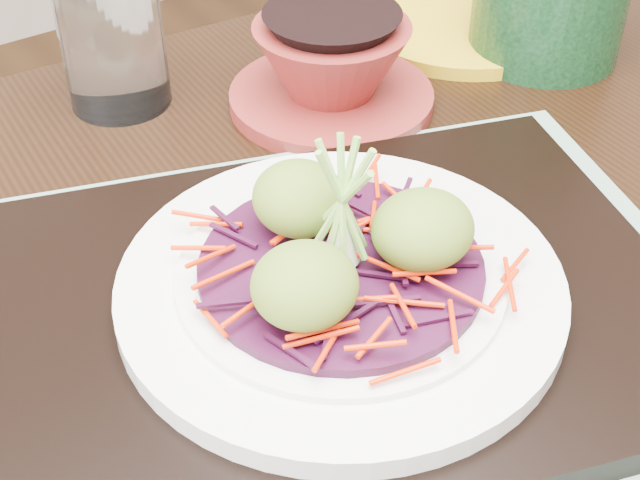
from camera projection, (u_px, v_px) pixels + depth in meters
dining_table at (351, 404)px, 0.59m from camera, size 1.20×0.85×0.71m
placemat at (340, 319)px, 0.52m from camera, size 0.54×0.48×0.00m
serving_tray at (340, 306)px, 0.51m from camera, size 0.46×0.40×0.02m
white_plate at (341, 284)px, 0.50m from camera, size 0.25×0.25×0.02m
cabbage_bed at (341, 267)px, 0.49m from camera, size 0.16×0.16×0.01m
carrot_julienne at (341, 256)px, 0.49m from camera, size 0.19×0.19×0.01m
guacamole_scoops at (342, 236)px, 0.48m from camera, size 0.14×0.12×0.04m
scallion_garnish at (342, 207)px, 0.47m from camera, size 0.06×0.06×0.09m
water_glass at (112, 37)px, 0.68m from camera, size 0.09×0.09×0.11m
terracotta_bowl_set at (332, 70)px, 0.69m from camera, size 0.18×0.18×0.07m
yellow_plate at (462, 22)px, 0.81m from camera, size 0.21×0.21×0.01m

